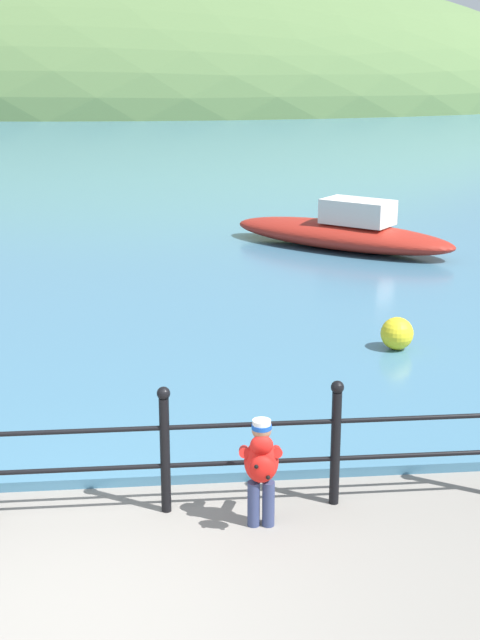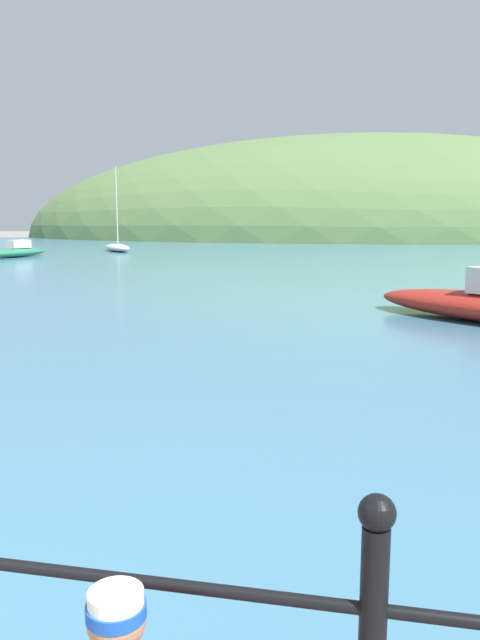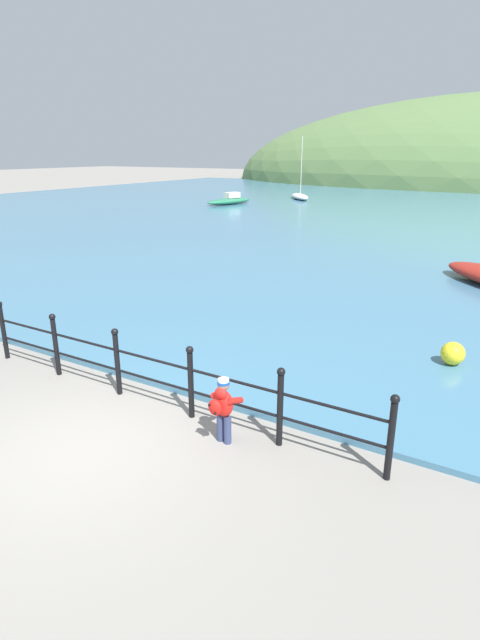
% 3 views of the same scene
% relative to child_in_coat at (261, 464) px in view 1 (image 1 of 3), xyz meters
% --- Properties ---
extents(ground_plane, '(200.00, 200.00, 0.00)m').
position_rel_child_in_coat_xyz_m(ground_plane, '(-1.61, -1.14, -0.61)').
color(ground_plane, gray).
extents(water, '(80.00, 60.00, 0.10)m').
position_rel_child_in_coat_xyz_m(water, '(-1.61, 30.86, -0.56)').
color(water, teal).
rests_on(water, ground).
extents(far_hillside, '(74.16, 40.79, 22.00)m').
position_rel_child_in_coat_xyz_m(far_hillside, '(-1.61, 69.12, -0.61)').
color(far_hillside, '#567542').
rests_on(far_hillside, ground).
extents(iron_railing, '(7.87, 0.12, 1.21)m').
position_rel_child_in_coat_xyz_m(iron_railing, '(-1.60, 0.36, 0.04)').
color(iron_railing, black).
rests_on(iron_railing, ground).
extents(child_in_coat, '(0.40, 0.54, 1.00)m').
position_rel_child_in_coat_xyz_m(child_in_coat, '(0.00, 0.00, 0.00)').
color(child_in_coat, navy).
rests_on(child_in_coat, ground).
extents(boat_nearest_quay, '(4.80, 4.37, 1.05)m').
position_rel_child_in_coat_xyz_m(boat_nearest_quay, '(3.04, 11.05, -0.17)').
color(boat_nearest_quay, maroon).
rests_on(boat_nearest_quay, water).
extents(mooring_buoy, '(0.45, 0.45, 0.45)m').
position_rel_child_in_coat_xyz_m(mooring_buoy, '(2.41, 4.42, -0.28)').
color(mooring_buoy, yellow).
rests_on(mooring_buoy, water).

